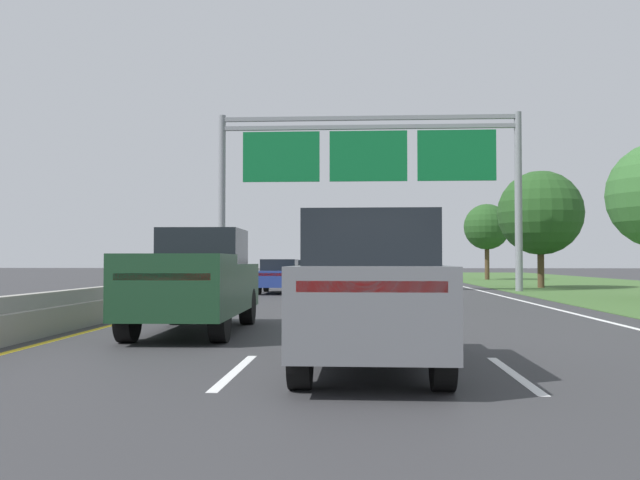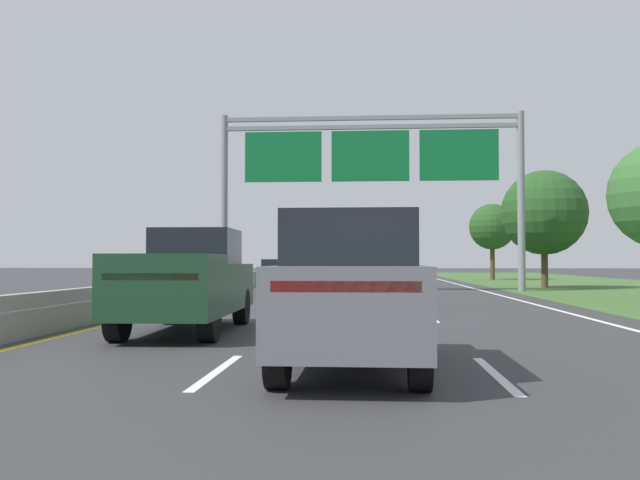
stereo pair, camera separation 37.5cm
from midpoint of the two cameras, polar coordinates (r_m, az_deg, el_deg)
ground_plane at (r=33.70m, az=4.04°, el=-4.29°), size 220.00×220.00×0.00m
lane_striping at (r=33.24m, az=4.04°, el=-4.32°), size 11.96×106.00×0.01m
median_barrier_concrete at (r=34.33m, az=-7.07°, el=-3.65°), size 0.60×110.00×0.85m
overhead_sign_gantry at (r=34.17m, az=4.53°, el=6.33°), size 15.06×0.42×8.84m
pickup_truck_darkgreen at (r=14.69m, az=-10.22°, el=-3.36°), size 2.13×5.45×2.20m
car_gold_centre_lane_sedan at (r=51.16m, az=4.21°, el=-2.51°), size 1.90×4.43×1.57m
car_grey_centre_lane_suv at (r=9.51m, az=3.84°, el=-4.12°), size 1.94×4.71×2.11m
car_silver_centre_lane_sedan at (r=22.23m, az=4.51°, el=-3.49°), size 1.92×4.44×1.57m
car_black_left_lane_sedan at (r=47.00m, az=-0.53°, el=-2.58°), size 1.83×4.40×1.57m
car_blue_left_lane_sedan at (r=31.80m, az=-2.91°, el=-2.97°), size 1.92×4.44×1.57m
roadside_tree_far at (r=39.60m, az=18.42°, el=2.17°), size 4.65×4.65×6.48m
roadside_tree_distant at (r=55.89m, az=14.34°, el=1.06°), size 3.63×3.63×6.03m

